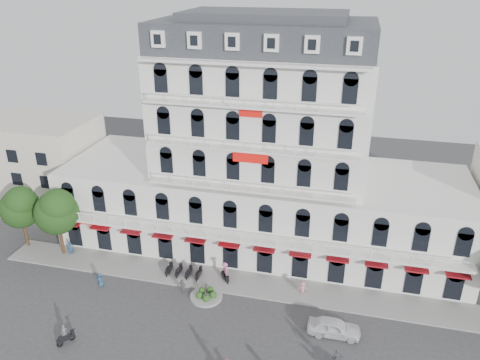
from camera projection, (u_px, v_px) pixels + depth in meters
name	position (u px, v px, depth m)	size (l,w,h in m)	color
ground	(219.00, 346.00, 40.04)	(120.00, 120.00, 0.00)	#38383A
sidewalk	(243.00, 283.00, 47.97)	(53.00, 4.00, 0.16)	gray
main_building	(262.00, 162.00, 51.86)	(45.00, 15.00, 25.80)	silver
flank_building_west	(42.00, 164.00, 61.79)	(14.00, 10.00, 12.00)	beige
traffic_island	(206.00, 295.00, 45.90)	(3.20, 3.20, 1.60)	gray
parked_scooter_row	(184.00, 276.00, 49.21)	(4.40, 1.80, 1.10)	black
tree_west_outer	(20.00, 205.00, 52.31)	(4.50, 4.48, 7.76)	#382314
tree_west_inner	(56.00, 210.00, 50.64)	(4.76, 4.76, 8.25)	#382314
parked_car	(334.00, 327.00, 41.05)	(1.86, 4.63, 1.58)	silver
rider_west	(65.00, 335.00, 40.04)	(1.10, 1.50, 1.97)	black
rider_center	(225.00, 271.00, 47.93)	(1.23, 1.43, 2.26)	black
pedestrian_left	(100.00, 280.00, 47.36)	(0.74, 0.48, 1.51)	navy
pedestrian_mid	(183.00, 286.00, 46.37)	(0.94, 0.39, 1.60)	slate
pedestrian_right	(303.00, 288.00, 46.10)	(0.99, 0.57, 1.53)	pink
pedestrian_far	(71.00, 249.00, 52.44)	(0.64, 0.42, 1.74)	navy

